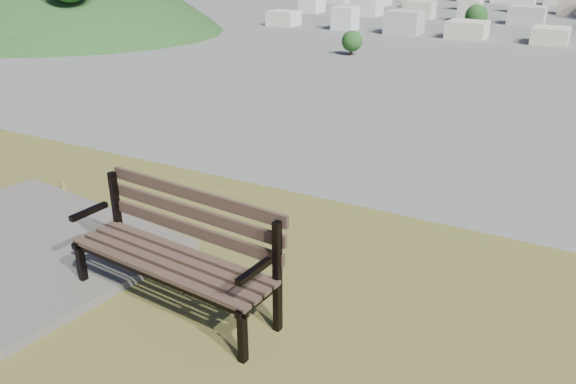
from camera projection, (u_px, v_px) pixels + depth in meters
The scene contains 2 objects.
park_bench at pixel (178, 245), 4.58m from camera, with size 1.91×0.75×0.97m.
green_wooded_hill at pixel (37, 28), 213.19m from camera, with size 172.58×138.06×86.29m.
Camera 1 is at (1.62, -1.31, 27.77)m, focal length 35.00 mm.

